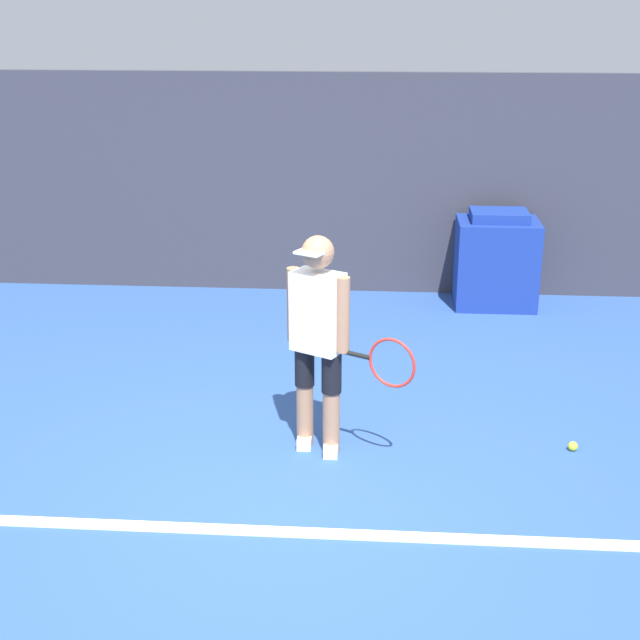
# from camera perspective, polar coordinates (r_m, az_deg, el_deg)

# --- Properties ---
(ground_plane) EXTENTS (24.00, 24.00, 0.00)m
(ground_plane) POSITION_cam_1_polar(r_m,az_deg,el_deg) (5.72, -2.39, -11.84)
(ground_plane) COLOR #2D5193
(back_wall) EXTENTS (24.00, 0.10, 2.31)m
(back_wall) POSITION_cam_1_polar(r_m,az_deg,el_deg) (9.49, 0.52, 8.66)
(back_wall) COLOR #383842
(back_wall) RESTS_ON ground_plane
(court_baseline) EXTENTS (21.60, 0.10, 0.01)m
(court_baseline) POSITION_cam_1_polar(r_m,az_deg,el_deg) (5.48, -2.73, -13.38)
(court_baseline) COLOR white
(court_baseline) RESTS_ON ground_plane
(tennis_player) EXTENTS (0.88, 0.53, 1.55)m
(tennis_player) POSITION_cam_1_polar(r_m,az_deg,el_deg) (6.03, -0.01, -1.02)
(tennis_player) COLOR #A37556
(tennis_player) RESTS_ON ground_plane
(tennis_ball) EXTENTS (0.07, 0.07, 0.07)m
(tennis_ball) POSITION_cam_1_polar(r_m,az_deg,el_deg) (6.58, 15.88, -7.77)
(tennis_ball) COLOR #D1E533
(tennis_ball) RESTS_ON ground_plane
(covered_chair) EXTENTS (0.82, 0.62, 1.00)m
(covered_chair) POSITION_cam_1_polar(r_m,az_deg,el_deg) (9.31, 11.21, 3.74)
(covered_chair) COLOR navy
(covered_chair) RESTS_ON ground_plane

